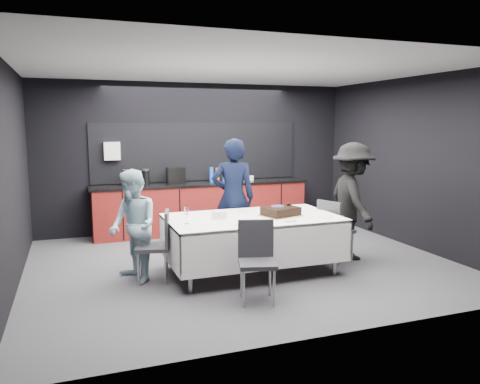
% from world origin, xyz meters
% --- Properties ---
extents(ground, '(6.00, 6.00, 0.00)m').
position_xyz_m(ground, '(0.00, 0.00, 0.00)').
color(ground, '#46464B').
rests_on(ground, ground).
extents(room_shell, '(6.04, 5.04, 2.82)m').
position_xyz_m(room_shell, '(0.00, 0.00, 1.86)').
color(room_shell, white).
rests_on(room_shell, ground).
extents(kitchenette, '(4.10, 0.64, 2.05)m').
position_xyz_m(kitchenette, '(-0.02, 2.22, 0.54)').
color(kitchenette, maroon).
rests_on(kitchenette, ground).
extents(party_table, '(2.32, 1.32, 0.78)m').
position_xyz_m(party_table, '(0.00, -0.40, 0.64)').
color(party_table, '#99999E').
rests_on(party_table, ground).
extents(cake_assembly, '(0.58, 0.52, 0.16)m').
position_xyz_m(cake_assembly, '(0.39, -0.47, 0.84)').
color(cake_assembly, '#BF8B38').
rests_on(cake_assembly, party_table).
extents(plate_stack, '(0.22, 0.22, 0.10)m').
position_xyz_m(plate_stack, '(-0.46, -0.35, 0.83)').
color(plate_stack, white).
rests_on(plate_stack, party_table).
extents(loose_plate_near, '(0.19, 0.19, 0.01)m').
position_xyz_m(loose_plate_near, '(-0.31, -0.83, 0.78)').
color(loose_plate_near, white).
rests_on(loose_plate_near, party_table).
extents(loose_plate_right_a, '(0.19, 0.19, 0.01)m').
position_xyz_m(loose_plate_right_a, '(0.71, -0.27, 0.78)').
color(loose_plate_right_a, white).
rests_on(loose_plate_right_a, party_table).
extents(loose_plate_right_b, '(0.22, 0.22, 0.01)m').
position_xyz_m(loose_plate_right_b, '(0.93, -0.76, 0.78)').
color(loose_plate_right_b, white).
rests_on(loose_plate_right_b, party_table).
extents(loose_plate_far, '(0.21, 0.21, 0.01)m').
position_xyz_m(loose_plate_far, '(0.02, 0.00, 0.78)').
color(loose_plate_far, white).
rests_on(loose_plate_far, party_table).
extents(fork_pile, '(0.16, 0.10, 0.02)m').
position_xyz_m(fork_pile, '(0.33, -0.87, 0.79)').
color(fork_pile, white).
rests_on(fork_pile, party_table).
extents(champagne_flute, '(0.06, 0.06, 0.22)m').
position_xyz_m(champagne_flute, '(-0.96, -0.56, 0.94)').
color(champagne_flute, white).
rests_on(champagne_flute, party_table).
extents(chair_left, '(0.51, 0.51, 0.92)m').
position_xyz_m(chair_left, '(-1.28, -0.34, 0.53)').
color(chair_left, '#2D2D32').
rests_on(chair_left, ground).
extents(chair_right, '(0.54, 0.54, 0.92)m').
position_xyz_m(chair_right, '(1.30, -0.36, 0.53)').
color(chair_right, '#2D2D32').
rests_on(chair_right, ground).
extents(chair_near, '(0.52, 0.52, 0.92)m').
position_xyz_m(chair_near, '(-0.32, -1.36, 0.53)').
color(chair_near, '#2D2D32').
rests_on(chair_near, ground).
extents(person_center, '(0.76, 0.60, 1.82)m').
position_xyz_m(person_center, '(0.02, 0.47, 0.91)').
color(person_center, black).
rests_on(person_center, ground).
extents(person_left, '(0.75, 0.85, 1.46)m').
position_xyz_m(person_left, '(-1.59, -0.25, 0.73)').
color(person_left, '#A9C5D4').
rests_on(person_left, ground).
extents(person_right, '(0.83, 1.23, 1.76)m').
position_xyz_m(person_right, '(1.67, -0.28, 0.88)').
color(person_right, black).
rests_on(person_right, ground).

